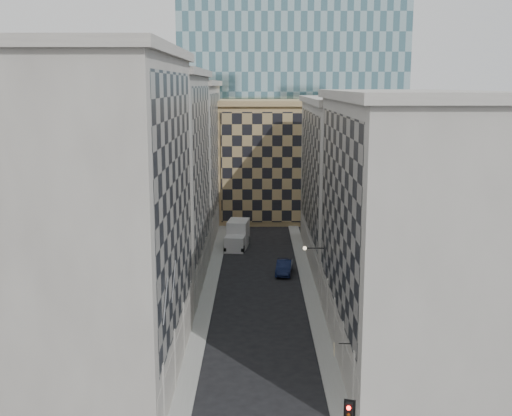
{
  "coord_description": "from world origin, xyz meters",
  "views": [
    {
      "loc": [
        -0.24,
        -33.76,
        21.11
      ],
      "look_at": [
        -0.31,
        12.11,
        12.29
      ],
      "focal_mm": 45.0,
      "sensor_mm": 36.0,
      "label": 1
    }
  ],
  "objects": [
    {
      "name": "bldg_left_c",
      "position": [
        -10.88,
        55.0,
        10.83
      ],
      "size": [
        10.8,
        22.8,
        21.7
      ],
      "color": "gray",
      "rests_on": "ground"
    },
    {
      "name": "bldg_right_b",
      "position": [
        10.89,
        42.0,
        9.85
      ],
      "size": [
        10.8,
        28.8,
        19.7
      ],
      "color": "#A6A198",
      "rests_on": "ground"
    },
    {
      "name": "dark_car",
      "position": [
        2.84,
        36.4,
        0.79
      ],
      "size": [
        2.22,
        4.97,
        1.58
      ],
      "primitive_type": "imported",
      "rotation": [
        0.0,
        0.0,
        -0.12
      ],
      "color": "#0F1838",
      "rests_on": "ground"
    },
    {
      "name": "shop_sign",
      "position": [
        4.96,
        6.37,
        3.84
      ],
      "size": [
        1.16,
        0.71,
        0.79
      ],
      "rotation": [
        0.0,
        0.0,
        -0.08
      ],
      "color": "black",
      "rests_on": "ground"
    },
    {
      "name": "sidewalk_west",
      "position": [
        -5.25,
        30.0,
        0.07
      ],
      "size": [
        1.5,
        100.0,
        0.15
      ],
      "primitive_type": "cube",
      "color": "gray",
      "rests_on": "ground"
    },
    {
      "name": "flagpoles_left",
      "position": [
        -5.9,
        6.0,
        8.0
      ],
      "size": [
        0.1,
        6.33,
        2.33
      ],
      "color": "gray",
      "rests_on": "ground"
    },
    {
      "name": "bracket_lamp",
      "position": [
        4.38,
        24.0,
        6.2
      ],
      "size": [
        1.98,
        0.36,
        0.36
      ],
      "color": "black",
      "rests_on": "ground"
    },
    {
      "name": "church_tower",
      "position": [
        0.0,
        82.0,
        26.95
      ],
      "size": [
        7.2,
        7.2,
        51.5
      ],
      "color": "#2C2622",
      "rests_on": "ground"
    },
    {
      "name": "bldg_right_a",
      "position": [
        10.88,
        15.0,
        10.32
      ],
      "size": [
        10.8,
        26.8,
        20.7
      ],
      "color": "#A6A198",
      "rests_on": "ground"
    },
    {
      "name": "box_truck",
      "position": [
        -2.83,
        48.52,
        1.51
      ],
      "size": [
        3.28,
        6.59,
        3.48
      ],
      "rotation": [
        0.0,
        0.0,
        -0.11
      ],
      "color": "silver",
      "rests_on": "ground"
    },
    {
      "name": "bldg_left_a",
      "position": [
        -10.88,
        11.0,
        11.82
      ],
      "size": [
        10.8,
        22.8,
        23.7
      ],
      "color": "gray",
      "rests_on": "ground"
    },
    {
      "name": "bldg_left_b",
      "position": [
        -10.88,
        33.0,
        11.32
      ],
      "size": [
        10.8,
        22.8,
        22.7
      ],
      "color": "gray",
      "rests_on": "ground"
    },
    {
      "name": "sidewalk_east",
      "position": [
        5.25,
        30.0,
        0.07
      ],
      "size": [
        1.5,
        100.0,
        0.15
      ],
      "primitive_type": "cube",
      "color": "gray",
      "rests_on": "ground"
    },
    {
      "name": "tan_block",
      "position": [
        2.0,
        67.9,
        9.44
      ],
      "size": [
        16.8,
        14.8,
        18.8
      ],
      "color": "tan",
      "rests_on": "ground"
    }
  ]
}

